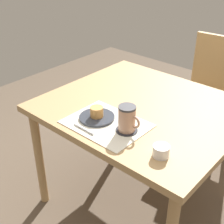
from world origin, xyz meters
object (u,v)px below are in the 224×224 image
object	(u,v)px
dining_table	(143,118)
pastry	(97,112)
pastry_plate	(97,117)
sugar_bowl	(161,151)
wooden_chair	(209,93)
coffee_mug	(127,118)

from	to	relation	value
dining_table	pastry	xyz separation A→B (m)	(-0.09, -0.27, 0.12)
pastry_plate	pastry	bearing A→B (deg)	0.00
pastry	sugar_bowl	xyz separation A→B (m)	(0.40, -0.04, -0.02)
wooden_chair	sugar_bowl	world-z (taller)	wooden_chair
dining_table	pastry	world-z (taller)	pastry
dining_table	pastry	distance (m)	0.31
wooden_chair	pastry_plate	size ratio (longest dim) A/B	5.02
dining_table	coffee_mug	xyz separation A→B (m)	(0.09, -0.26, 0.15)
pastry_plate	coffee_mug	xyz separation A→B (m)	(0.18, 0.01, 0.06)
dining_table	wooden_chair	bearing A→B (deg)	88.22
coffee_mug	sugar_bowl	world-z (taller)	coffee_mug
sugar_bowl	pastry	bearing A→B (deg)	174.73
dining_table	pastry_plate	size ratio (longest dim) A/B	5.78
dining_table	wooden_chair	world-z (taller)	wooden_chair
wooden_chair	pastry_plate	xyz separation A→B (m)	(-0.11, -1.06, 0.23)
dining_table	coffee_mug	world-z (taller)	coffee_mug
pastry	coffee_mug	distance (m)	0.19
wooden_chair	coffee_mug	xyz separation A→B (m)	(0.07, -1.05, 0.29)
pastry	coffee_mug	world-z (taller)	coffee_mug
wooden_chair	sugar_bowl	xyz separation A→B (m)	(0.29, -1.10, 0.24)
pastry_plate	sugar_bowl	distance (m)	0.40
pastry_plate	pastry	size ratio (longest dim) A/B	2.73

